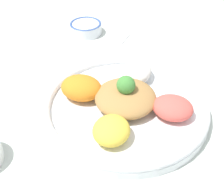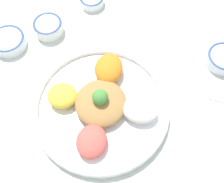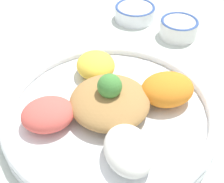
# 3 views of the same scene
# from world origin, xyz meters

# --- Properties ---
(ground_plane) EXTENTS (2.40, 2.40, 0.00)m
(ground_plane) POSITION_xyz_m (0.00, 0.00, 0.00)
(ground_plane) COLOR silver
(salad_platter) EXTENTS (0.39, 0.39, 0.10)m
(salad_platter) POSITION_xyz_m (-0.03, 0.03, 0.03)
(salad_platter) COLOR white
(salad_platter) RESTS_ON ground_plane
(sauce_bowl_red) EXTENTS (0.09, 0.09, 0.04)m
(sauce_bowl_red) POSITION_xyz_m (-0.10, -0.29, 0.02)
(sauce_bowl_red) COLOR white
(sauce_bowl_red) RESTS_ON ground_plane
(rice_bowl_plain) EXTENTS (0.11, 0.11, 0.04)m
(rice_bowl_plain) POSITION_xyz_m (0.02, -0.34, 0.02)
(rice_bowl_plain) COLOR white
(rice_bowl_plain) RESTS_ON ground_plane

